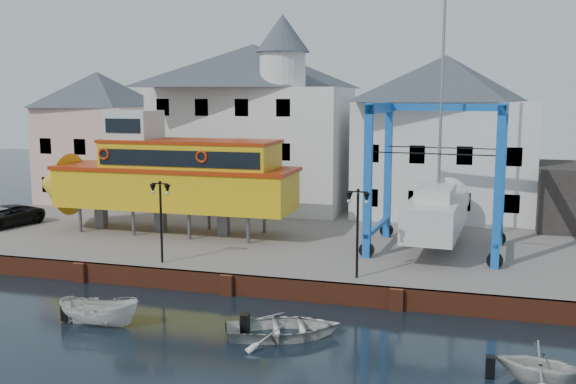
# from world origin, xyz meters

# --- Properties ---
(ground) EXTENTS (140.00, 140.00, 0.00)m
(ground) POSITION_xyz_m (0.00, 0.00, 0.00)
(ground) COLOR black
(ground) RESTS_ON ground
(hardstanding) EXTENTS (44.00, 22.00, 1.00)m
(hardstanding) POSITION_xyz_m (0.00, 11.00, 0.50)
(hardstanding) COLOR slate
(hardstanding) RESTS_ON ground
(quay_wall) EXTENTS (44.00, 0.47, 1.00)m
(quay_wall) POSITION_xyz_m (-0.00, 0.10, 0.50)
(quay_wall) COLOR maroon
(quay_wall) RESTS_ON ground
(building_pink) EXTENTS (8.00, 7.00, 10.30)m
(building_pink) POSITION_xyz_m (-18.00, 18.00, 6.15)
(building_pink) COLOR beige
(building_pink) RESTS_ON hardstanding
(building_white_main) EXTENTS (14.00, 8.30, 14.00)m
(building_white_main) POSITION_xyz_m (-4.87, 18.39, 7.34)
(building_white_main) COLOR white
(building_white_main) RESTS_ON hardstanding
(building_white_right) EXTENTS (12.00, 8.00, 11.20)m
(building_white_right) POSITION_xyz_m (9.00, 19.00, 6.60)
(building_white_right) COLOR white
(building_white_right) RESTS_ON hardstanding
(lamp_post_left) EXTENTS (1.12, 0.32, 4.20)m
(lamp_post_left) POSITION_xyz_m (-4.00, 1.20, 4.17)
(lamp_post_left) COLOR black
(lamp_post_left) RESTS_ON hardstanding
(lamp_post_right) EXTENTS (1.12, 0.32, 4.20)m
(lamp_post_right) POSITION_xyz_m (6.00, 1.20, 4.17)
(lamp_post_right) COLOR black
(lamp_post_right) RESTS_ON hardstanding
(tour_boat) EXTENTS (17.27, 4.22, 7.51)m
(tour_boat) POSITION_xyz_m (-7.53, 8.00, 4.54)
(tour_boat) COLOR #59595E
(tour_boat) RESTS_ON hardstanding
(travel_lift) EXTENTS (7.58, 10.38, 15.45)m
(travel_lift) POSITION_xyz_m (9.28, 8.47, 3.57)
(travel_lift) COLOR #0E5E9E
(travel_lift) RESTS_ON hardstanding
(van) EXTENTS (3.34, 5.24, 1.35)m
(van) POSITION_xyz_m (-18.00, 6.72, 1.67)
(van) COLOR black
(van) RESTS_ON hardstanding
(motorboat_a) EXTENTS (3.61, 1.53, 1.37)m
(motorboat_a) POSITION_xyz_m (-3.58, -5.27, 0.00)
(motorboat_a) COLOR silver
(motorboat_a) RESTS_ON ground
(motorboat_b) EXTENTS (5.44, 4.74, 0.94)m
(motorboat_b) POSITION_xyz_m (4.08, -4.40, 0.00)
(motorboat_b) COLOR silver
(motorboat_b) RESTS_ON ground
(motorboat_c) EXTENTS (3.28, 2.96, 1.53)m
(motorboat_c) POSITION_xyz_m (13.41, -6.04, 0.00)
(motorboat_c) COLOR silver
(motorboat_c) RESTS_ON ground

